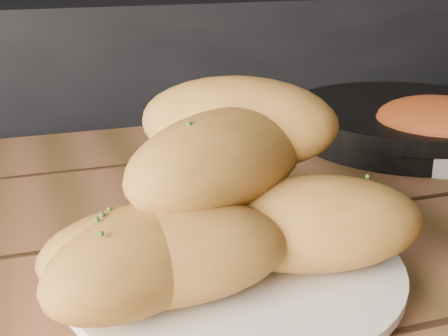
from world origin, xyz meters
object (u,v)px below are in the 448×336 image
bread_rolls (217,200)px  skillet (410,122)px  table (414,336)px  bowl (438,130)px  plate (232,271)px

bread_rolls → skillet: 0.48m
table → bowl: bowl is taller
table → plate: bearing=179.6°
table → bowl: size_ratio=8.97×
plate → bowl: bearing=31.9°
plate → table: bearing=-0.4°
plate → skillet: size_ratio=0.59×
table → skillet: size_ratio=3.59×
bread_rolls → bowl: (0.36, 0.22, -0.04)m
skillet → bowl: (-0.01, -0.07, 0.01)m
bowl → plate: bearing=-148.1°
table → bread_rolls: size_ratio=5.27×
bread_rolls → plate: bearing=14.8°
plate → bowl: size_ratio=1.48×
table → plate: size_ratio=6.08×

